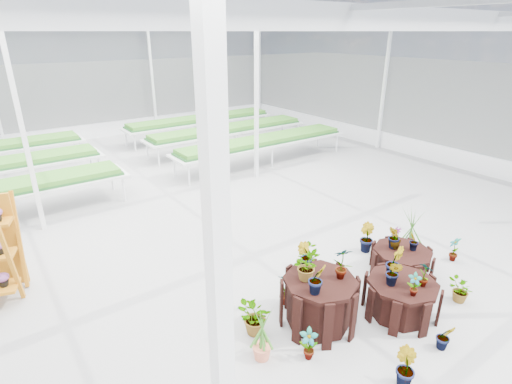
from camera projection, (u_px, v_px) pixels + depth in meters
ground_plane at (252, 264)px, 7.75m from camera, size 24.00×24.00×0.00m
greenhouse_shell at (251, 152)px, 6.91m from camera, size 18.00×24.00×4.50m
steel_frame at (251, 152)px, 6.91m from camera, size 18.00×24.00×4.50m
nursery_benches at (125, 156)px, 13.02m from camera, size 16.00×7.00×0.84m
plinth_tall at (319, 302)px, 6.05m from camera, size 1.39×1.39×0.78m
plinth_mid at (401, 298)px, 6.28m from camera, size 1.41×1.41×0.59m
plinth_low at (401, 262)px, 7.37m from camera, size 1.37×1.37×0.49m
nursery_plants at (351, 274)px, 6.53m from camera, size 4.92×3.09×1.32m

